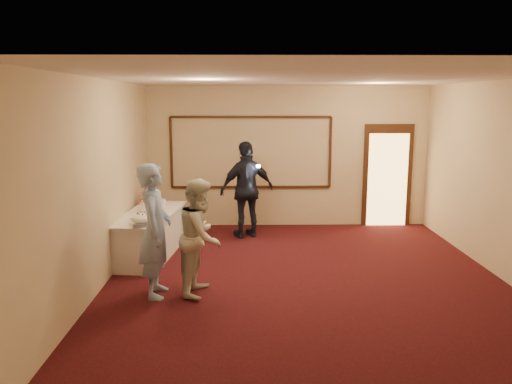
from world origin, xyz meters
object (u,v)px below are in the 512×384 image
at_px(plate_stack_a, 145,207).
at_px(plate_stack_b, 161,204).
at_px(pavlova_tray, 143,220).
at_px(cupcake_stand, 145,195).
at_px(buffet_table, 150,234).
at_px(tart, 153,215).
at_px(guest, 247,190).
at_px(woman, 201,236).
at_px(man, 155,231).

bearing_deg(plate_stack_a, plate_stack_b, 45.55).
height_order(pavlova_tray, cupcake_stand, cupcake_stand).
distance_m(buffet_table, plate_stack_b, 0.60).
relative_size(cupcake_stand, tart, 1.74).
xyz_separation_m(buffet_table, tart, (0.12, -0.27, 0.41)).
xyz_separation_m(tart, guest, (1.58, 1.50, 0.16)).
bearing_deg(buffet_table, woman, -58.55).
xyz_separation_m(plate_stack_a, woman, (1.14, -1.84, -0.03)).
distance_m(tart, woman, 1.72).
distance_m(cupcake_stand, tart, 1.13).
bearing_deg(guest, plate_stack_b, 5.55).
bearing_deg(man, plate_stack_b, 5.79).
distance_m(man, guest, 3.29).
xyz_separation_m(plate_stack_a, plate_stack_b, (0.23, 0.23, 0.01)).
relative_size(buffet_table, guest, 1.16).
distance_m(plate_stack_a, plate_stack_b, 0.33).
distance_m(pavlova_tray, plate_stack_a, 0.97).
distance_m(buffet_table, guest, 2.17).
bearing_deg(buffet_table, cupcake_stand, 105.51).
bearing_deg(plate_stack_a, man, -74.81).
relative_size(cupcake_stand, guest, 0.23).
relative_size(pavlova_tray, woman, 0.33).
bearing_deg(pavlova_tray, cupcake_stand, 100.08).
distance_m(plate_stack_b, man, 2.19).
bearing_deg(tart, pavlova_tray, -95.19).
distance_m(cupcake_stand, plate_stack_a, 0.70).
relative_size(cupcake_stand, man, 0.24).
bearing_deg(man, guest, -24.48).
bearing_deg(guest, woman, 53.71).
distance_m(plate_stack_a, guest, 2.10).
relative_size(buffet_table, plate_stack_b, 11.18).
bearing_deg(cupcake_stand, plate_stack_b, -50.90).
relative_size(buffet_table, man, 1.20).
distance_m(tart, man, 1.58).
bearing_deg(man, plate_stack_a, 13.21).
bearing_deg(guest, man, 43.62).
height_order(plate_stack_a, plate_stack_b, plate_stack_b).
bearing_deg(buffet_table, plate_stack_a, 125.61).
bearing_deg(cupcake_stand, pavlova_tray, -79.92).
bearing_deg(buffet_table, plate_stack_b, 68.09).
distance_m(plate_stack_a, woman, 2.16).
height_order(plate_stack_a, woman, woman).
relative_size(plate_stack_a, woman, 0.11).
distance_m(buffet_table, woman, 2.06).
xyz_separation_m(plate_stack_b, man, (0.30, -2.16, 0.08)).
bearing_deg(pavlova_tray, plate_stack_b, 86.47).
bearing_deg(guest, cupcake_stand, -11.34).
height_order(pavlova_tray, plate_stack_b, pavlova_tray).
relative_size(plate_stack_a, guest, 0.09).
xyz_separation_m(plate_stack_b, guest, (1.55, 0.88, 0.10)).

